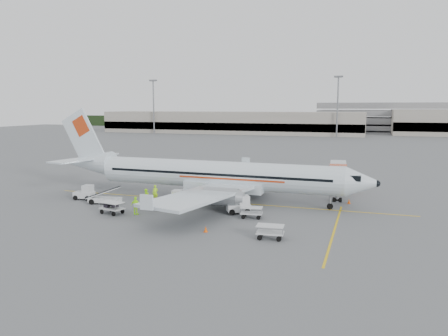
{
  "coord_description": "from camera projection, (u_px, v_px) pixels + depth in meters",
  "views": [
    {
      "loc": [
        16.7,
        -47.9,
        11.23
      ],
      "look_at": [
        0.0,
        2.0,
        3.8
      ],
      "focal_mm": 35.0,
      "sensor_mm": 36.0,
      "label": 1
    }
  ],
  "objects": [
    {
      "name": "jet_bridge",
      "position": [
        338.0,
        179.0,
        56.5
      ],
      "size": [
        3.68,
        14.62,
        3.8
      ],
      "primitive_type": null,
      "rotation": [
        0.0,
        0.0,
        0.07
      ],
      "color": "silver",
      "rests_on": "ground"
    },
    {
      "name": "tug_aft",
      "position": [
        84.0,
        192.0,
        53.07
      ],
      "size": [
        2.46,
        1.6,
        1.79
      ],
      "primitive_type": null,
      "rotation": [
        0.0,
        0.0,
        0.12
      ],
      "color": "silver",
      "rests_on": "ground"
    },
    {
      "name": "tug_mid",
      "position": [
        173.0,
        197.0,
        50.03
      ],
      "size": [
        2.34,
        1.41,
        1.77
      ],
      "primitive_type": null,
      "rotation": [
        0.0,
        0.0,
        0.04
      ],
      "color": "silver",
      "rests_on": "ground"
    },
    {
      "name": "cone_nose",
      "position": [
        349.0,
        201.0,
        50.87
      ],
      "size": [
        0.35,
        0.35,
        0.58
      ],
      "primitive_type": "cone",
      "color": "#E74F05",
      "rests_on": "ground"
    },
    {
      "name": "crew_d",
      "position": [
        136.0,
        206.0,
        45.53
      ],
      "size": [
        1.15,
        0.52,
        1.93
      ],
      "primitive_type": "imported",
      "rotation": [
        0.0,
        0.0,
        3.19
      ],
      "color": "#9CE115",
      "rests_on": "ground"
    },
    {
      "name": "stripe_lead",
      "position": [
        219.0,
        202.0,
        51.79
      ],
      "size": [
        44.0,
        0.2,
        0.01
      ],
      "primitive_type": "cube",
      "color": "yellow",
      "rests_on": "ground"
    },
    {
      "name": "cart_empty_b",
      "position": [
        270.0,
        232.0,
        37.23
      ],
      "size": [
        2.44,
        1.58,
        1.21
      ],
      "primitive_type": null,
      "rotation": [
        0.0,
        0.0,
        0.09
      ],
      "color": "silver",
      "rests_on": "ground"
    },
    {
      "name": "belt_loader",
      "position": [
        105.0,
        193.0,
        50.68
      ],
      "size": [
        5.04,
        2.48,
        2.62
      ],
      "primitive_type": null,
      "rotation": [
        0.0,
        0.0,
        0.14
      ],
      "color": "silver",
      "rests_on": "ground"
    },
    {
      "name": "mast_center",
      "position": [
        338.0,
        107.0,
        159.48
      ],
      "size": [
        3.2,
        1.2,
        22.0
      ],
      "primitive_type": null,
      "color": "slate",
      "rests_on": "ground"
    },
    {
      "name": "tug_fore",
      "position": [
        239.0,
        205.0,
        46.12
      ],
      "size": [
        2.81,
        2.38,
        1.89
      ],
      "primitive_type": null,
      "rotation": [
        0.0,
        0.0,
        0.49
      ],
      "color": "silver",
      "rests_on": "ground"
    },
    {
      "name": "treeline",
      "position": [
        335.0,
        123.0,
        215.69
      ],
      "size": [
        300.0,
        3.0,
        6.0
      ],
      "primitive_type": null,
      "color": "black",
      "rests_on": "ground"
    },
    {
      "name": "crew_c",
      "position": [
        173.0,
        201.0,
        48.3
      ],
      "size": [
        1.16,
        1.29,
        1.74
      ],
      "primitive_type": "imported",
      "rotation": [
        0.0,
        0.0,
        2.16
      ],
      "color": "#9CE115",
      "rests_on": "ground"
    },
    {
      "name": "cart_loaded_b",
      "position": [
        112.0,
        208.0,
        45.99
      ],
      "size": [
        2.73,
        1.98,
        1.29
      ],
      "primitive_type": null,
      "rotation": [
        0.0,
        0.0,
        -0.23
      ],
      "color": "silver",
      "rests_on": "ground"
    },
    {
      "name": "cone_stbd",
      "position": [
        206.0,
        229.0,
        39.31
      ],
      "size": [
        0.35,
        0.35,
        0.56
      ],
      "primitive_type": "cone",
      "color": "#E74F05",
      "rests_on": "ground"
    },
    {
      "name": "aircraft",
      "position": [
        218.0,
        156.0,
        51.71
      ],
      "size": [
        39.77,
        31.5,
        10.78
      ],
      "primitive_type": null,
      "rotation": [
        0.0,
        0.0,
        -0.02
      ],
      "color": "silver",
      "rests_on": "ground"
    },
    {
      "name": "cart_empty_a",
      "position": [
        251.0,
        212.0,
        44.23
      ],
      "size": [
        2.35,
        1.58,
        1.14
      ],
      "primitive_type": null,
      "rotation": [
        0.0,
        0.0,
        0.13
      ],
      "color": "silver",
      "rests_on": "ground"
    },
    {
      "name": "parking_garage",
      "position": [
        391.0,
        116.0,
        193.19
      ],
      "size": [
        62.0,
        24.0,
        14.0
      ],
      "primitive_type": null,
      "color": "slate",
      "rests_on": "ground"
    },
    {
      "name": "cart_loaded_a",
      "position": [
        156.0,
        204.0,
        48.13
      ],
      "size": [
        2.34,
        1.66,
        1.11
      ],
      "primitive_type": null,
      "rotation": [
        0.0,
        0.0,
        0.2
      ],
      "color": "silver",
      "rests_on": "ground"
    },
    {
      "name": "stripe_cross",
      "position": [
        334.0,
        230.0,
        39.88
      ],
      "size": [
        0.2,
        20.0,
        0.01
      ],
      "primitive_type": "cube",
      "color": "yellow",
      "rests_on": "ground"
    },
    {
      "name": "crew_b",
      "position": [
        146.0,
        197.0,
        50.48
      ],
      "size": [
        1.04,
        1.1,
        1.8
      ],
      "primitive_type": "imported",
      "rotation": [
        0.0,
        0.0,
        -1.0
      ],
      "color": "#9CE115",
      "rests_on": "ground"
    },
    {
      "name": "ground",
      "position": [
        219.0,
        202.0,
        51.79
      ],
      "size": [
        360.0,
        360.0,
        0.0
      ],
      "primitive_type": "plane",
      "color": "#56595B"
    },
    {
      "name": "cone_port",
      "position": [
        254.0,
        177.0,
        67.74
      ],
      "size": [
        0.42,
        0.42,
        0.69
      ],
      "primitive_type": "cone",
      "color": "#E74F05",
      "rests_on": "ground"
    },
    {
      "name": "crew_a",
      "position": [
        155.0,
        193.0,
        52.64
      ],
      "size": [
        0.74,
        0.56,
        1.85
      ],
      "primitive_type": "imported",
      "rotation": [
        0.0,
        0.0,
        0.19
      ],
      "color": "#9CE115",
      "rests_on": "ground"
    },
    {
      "name": "mast_west",
      "position": [
        154.0,
        107.0,
        183.05
      ],
      "size": [
        3.2,
        1.2,
        22.0
      ],
      "primitive_type": null,
      "color": "slate",
      "rests_on": "ground"
    },
    {
      "name": "terminal_west",
      "position": [
        230.0,
        122.0,
        185.8
      ],
      "size": [
        110.0,
        22.0,
        9.0
      ],
      "primitive_type": null,
      "color": "gray",
      "rests_on": "ground"
    }
  ]
}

